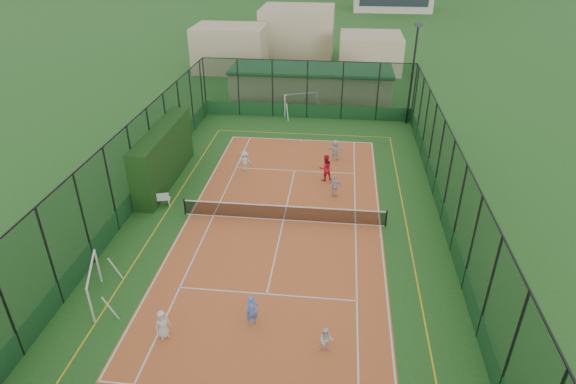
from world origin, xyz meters
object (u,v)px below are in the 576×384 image
(child_near_mid, at_px, (252,311))
(coach, at_px, (325,168))
(child_far_left, at_px, (245,161))
(white_bench, at_px, (156,199))
(futsal_goal_near, at_px, (95,285))
(floodlight_ne, at_px, (412,75))
(clubhouse, at_px, (311,84))
(futsal_goal_far, at_px, (301,105))
(child_near_right, at_px, (326,340))
(child_far_back, at_px, (335,150))
(child_far_right, at_px, (335,186))
(child_near_left, at_px, (163,324))

(child_near_mid, height_order, coach, coach)
(child_far_left, height_order, coach, coach)
(child_near_mid, distance_m, child_far_left, 14.77)
(child_near_mid, relative_size, coach, 0.82)
(white_bench, xyz_separation_m, futsal_goal_near, (0.32, -8.44, 0.45))
(floodlight_ne, relative_size, clubhouse, 0.54)
(futsal_goal_near, bearing_deg, white_bench, -17.36)
(futsal_goal_far, relative_size, child_near_mid, 2.07)
(child_near_mid, bearing_deg, coach, 51.48)
(clubhouse, xyz_separation_m, child_near_right, (2.84, -31.46, -0.99))
(floodlight_ne, height_order, child_far_back, floodlight_ne)
(child_near_mid, bearing_deg, child_far_right, 46.37)
(child_near_left, height_order, coach, coach)
(child_far_left, relative_size, coach, 0.78)
(child_near_right, bearing_deg, child_far_right, 91.96)
(futsal_goal_far, height_order, child_far_back, futsal_goal_far)
(futsal_goal_far, height_order, child_near_right, futsal_goal_far)
(child_far_left, bearing_deg, clubhouse, -111.27)
(child_near_right, bearing_deg, floodlight_ne, 79.46)
(child_near_mid, bearing_deg, white_bench, 101.27)
(child_far_back, bearing_deg, child_far_right, 87.27)
(white_bench, distance_m, child_far_right, 10.89)
(futsal_goal_near, xyz_separation_m, child_far_left, (4.07, 13.80, -0.21))
(child_near_mid, bearing_deg, futsal_goal_far, 62.27)
(floodlight_ne, relative_size, futsal_goal_near, 2.88)
(futsal_goal_far, distance_m, coach, 12.60)
(futsal_goal_far, distance_m, child_far_back, 9.63)
(child_far_right, xyz_separation_m, coach, (-0.69, 2.14, 0.17))
(white_bench, distance_m, child_near_right, 14.74)
(futsal_goal_far, height_order, child_far_right, futsal_goal_far)
(futsal_goal_near, height_order, child_far_left, futsal_goal_near)
(child_far_right, distance_m, coach, 2.25)
(floodlight_ne, xyz_separation_m, child_near_right, (-5.76, -26.06, -3.54))
(futsal_goal_far, relative_size, child_near_left, 2.32)
(futsal_goal_near, bearing_deg, child_near_left, -134.82)
(futsal_goal_near, relative_size, child_far_back, 1.89)
(child_near_mid, relative_size, child_far_back, 0.98)
(child_near_left, distance_m, child_near_mid, 3.66)
(child_near_left, distance_m, coach, 15.84)
(futsal_goal_far, height_order, child_near_mid, futsal_goal_far)
(white_bench, height_order, futsal_goal_near, futsal_goal_near)
(white_bench, bearing_deg, clubhouse, 51.60)
(futsal_goal_far, distance_m, child_near_mid, 25.89)
(child_far_left, height_order, child_far_back, child_far_back)
(floodlight_ne, bearing_deg, child_near_mid, -109.66)
(clubhouse, xyz_separation_m, child_far_right, (2.83, -18.90, -0.83))
(white_bench, xyz_separation_m, coach, (9.94, 4.50, 0.44))
(clubhouse, xyz_separation_m, futsal_goal_near, (-7.48, -29.70, -0.65))
(floodlight_ne, distance_m, child_near_mid, 26.69)
(white_bench, relative_size, child_near_right, 1.46)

